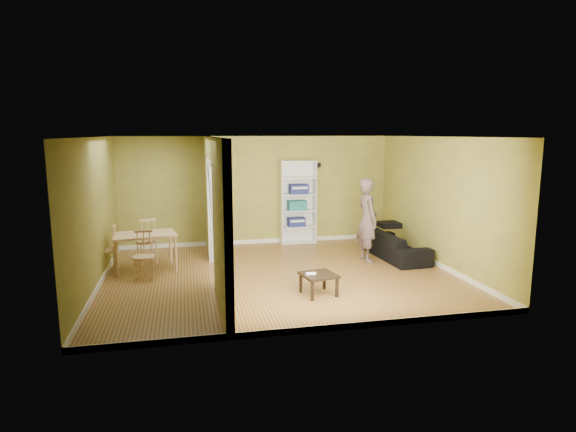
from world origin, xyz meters
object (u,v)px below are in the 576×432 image
at_px(sofa, 396,241).
at_px(coffee_table, 319,277).
at_px(person, 367,212).
at_px(chair_left, 107,249).
at_px(chair_far, 147,240).
at_px(chair_near, 143,256).
at_px(dining_table, 144,238).
at_px(bookshelf, 297,202).

relative_size(sofa, coffee_table, 3.54).
height_order(person, coffee_table, person).
relative_size(coffee_table, chair_left, 0.59).
xyz_separation_m(coffee_table, chair_far, (-2.94, 2.69, 0.17)).
relative_size(coffee_table, chair_far, 0.56).
xyz_separation_m(coffee_table, chair_near, (-2.91, 1.52, 0.14)).
height_order(coffee_table, chair_far, chair_far).
bearing_deg(person, chair_near, 91.55).
distance_m(dining_table, chair_left, 0.74).
relative_size(dining_table, chair_near, 1.30).
xyz_separation_m(chair_left, chair_far, (0.71, 0.52, 0.02)).
height_order(person, dining_table, person).
bearing_deg(chair_far, bookshelf, 179.68).
relative_size(sofa, chair_far, 1.99).
distance_m(person, dining_table, 4.54).
bearing_deg(coffee_table, person, 50.04).
distance_m(bookshelf, coffee_table, 3.96).
bearing_deg(bookshelf, chair_left, -158.04).
relative_size(coffee_table, dining_table, 0.46).
height_order(sofa, chair_near, chair_near).
distance_m(dining_table, chair_far, 0.56).
xyz_separation_m(bookshelf, chair_far, (-3.48, -1.17, -0.53)).
bearing_deg(bookshelf, sofa, -46.96).
xyz_separation_m(sofa, person, (-0.71, -0.10, 0.67)).
bearing_deg(dining_table, person, -3.39).
relative_size(sofa, person, 0.92).
relative_size(bookshelf, chair_far, 2.11).
bearing_deg(dining_table, coffee_table, -36.30).
distance_m(chair_left, chair_far, 0.88).
bearing_deg(dining_table, sofa, -1.85).
relative_size(chair_left, chair_near, 1.02).
bearing_deg(person, bookshelf, 24.64).
relative_size(dining_table, chair_far, 1.22).
bearing_deg(chair_far, coffee_table, 118.64).
bearing_deg(bookshelf, coffee_table, -97.99).
relative_size(coffee_table, chair_near, 0.60).
bearing_deg(chair_left, coffee_table, 59.78).
xyz_separation_m(coffee_table, dining_table, (-2.93, 2.15, 0.35)).
bearing_deg(person, dining_table, 83.47).
relative_size(sofa, chair_near, 2.13).
height_order(coffee_table, chair_near, chair_near).
bearing_deg(person, chair_far, 76.80).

